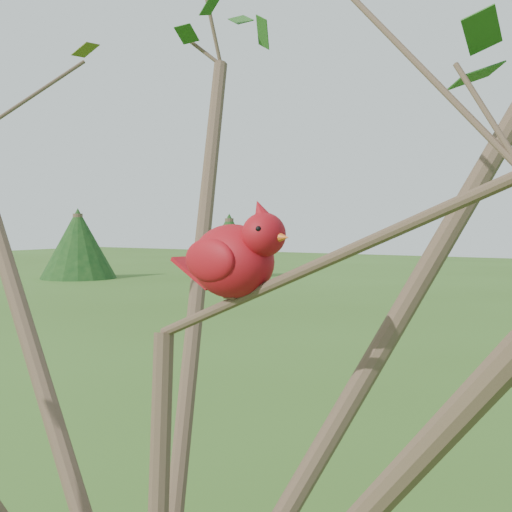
{
  "coord_description": "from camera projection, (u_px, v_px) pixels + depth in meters",
  "views": [
    {
      "loc": [
        0.73,
        -0.85,
        2.14
      ],
      "look_at": [
        0.15,
        0.08,
        2.09
      ],
      "focal_mm": 50.0,
      "sensor_mm": 36.0,
      "label": 1
    }
  ],
  "objects": [
    {
      "name": "crabapple_tree",
      "position": [
        149.0,
        235.0,
        1.07
      ],
      "size": [
        2.35,
        2.05,
        2.95
      ],
      "color": "#473426",
      "rests_on": "ground"
    },
    {
      "name": "cardinal",
      "position": [
        236.0,
        257.0,
        1.12
      ],
      "size": [
        0.25,
        0.14,
        0.17
      ],
      "rotation": [
        0.0,
        0.0,
        -0.17
      ],
      "color": "#9E0D10",
      "rests_on": "ground"
    }
  ]
}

